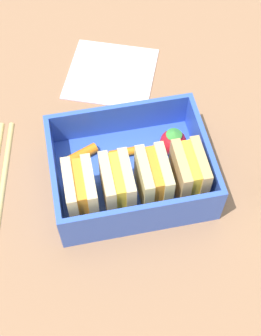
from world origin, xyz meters
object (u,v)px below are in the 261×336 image
object	(u,v)px
sandwich_center_left	(153,179)
carrot_stick_far_left	(80,155)
strawberry_far_left	(173,142)
carrot_stick_left	(124,152)
sandwich_left	(189,173)
sandwich_center	(117,185)
sandwich_center_right	(81,191)
folded_napkin	(111,73)

from	to	relation	value
sandwich_center_left	carrot_stick_far_left	xyz separation A→B (cm)	(7.46, -6.32, -2.34)
sandwich_center_left	strawberry_far_left	xyz separation A→B (cm)	(-3.68, -5.30, -1.23)
strawberry_far_left	carrot_stick_far_left	size ratio (longest dim) A/B	0.88
carrot_stick_left	carrot_stick_far_left	world-z (taller)	carrot_stick_far_left
sandwich_left	sandwich_center	distance (cm)	8.08
strawberry_far_left	carrot_stick_far_left	bearing A→B (deg)	-5.22
sandwich_center_right	carrot_stick_left	bearing A→B (deg)	-135.37
carrot_stick_far_left	sandwich_left	bearing A→B (deg)	151.21
sandwich_center	folded_napkin	bearing A→B (deg)	-97.74
sandwich_left	sandwich_center_left	distance (cm)	4.04
sandwich_center	strawberry_far_left	size ratio (longest dim) A/B	1.56
sandwich_center_right	sandwich_left	bearing A→B (deg)	180.00
sandwich_left	strawberry_far_left	world-z (taller)	sandwich_left
sandwich_center_right	folded_napkin	bearing A→B (deg)	-108.50
sandwich_center	sandwich_left	bearing A→B (deg)	180.00
sandwich_center_left	carrot_stick_left	xyz separation A→B (cm)	(2.23, -5.78, -2.45)
strawberry_far_left	carrot_stick_left	distance (cm)	6.05
sandwich_center_right	carrot_stick_left	distance (cm)	8.58
sandwich_center	sandwich_center_right	world-z (taller)	same
strawberry_far_left	carrot_stick_left	size ratio (longest dim) A/B	0.93
sandwich_left	carrot_stick_far_left	bearing A→B (deg)	-28.79
carrot_stick_left	folded_napkin	distance (cm)	14.67
strawberry_far_left	sandwich_left	bearing A→B (deg)	93.95
sandwich_center_right	folded_napkin	distance (cm)	21.81
sandwich_center_left	sandwich_center	xyz separation A→B (cm)	(4.04, 0.00, 0.00)
folded_napkin	sandwich_left	bearing A→B (deg)	104.65
sandwich_center_left	strawberry_far_left	distance (cm)	6.57
sandwich_center_right	folded_napkin	size ratio (longest dim) A/B	0.50
strawberry_far_left	carrot_stick_far_left	xyz separation A→B (cm)	(11.14, -1.02, -1.10)
sandwich_left	carrot_stick_far_left	distance (cm)	13.33
sandwich_left	strawberry_far_left	bearing A→B (deg)	-86.05
carrot_stick_left	sandwich_center_left	bearing A→B (deg)	111.09
sandwich_center_left	folded_napkin	size ratio (longest dim) A/B	0.50
sandwich_center	carrot_stick_left	distance (cm)	6.53
sandwich_center	carrot_stick_far_left	size ratio (longest dim) A/B	1.37
sandwich_center	sandwich_center_right	xyz separation A→B (cm)	(4.04, 0.00, 0.00)
carrot_stick_left	strawberry_far_left	bearing A→B (deg)	175.41
sandwich_left	sandwich_center_left	size ratio (longest dim) A/B	1.00
sandwich_left	sandwich_center	world-z (taller)	same
sandwich_left	strawberry_far_left	distance (cm)	5.46
carrot_stick_far_left	folded_napkin	world-z (taller)	carrot_stick_far_left
sandwich_center_left	sandwich_center	distance (cm)	4.04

